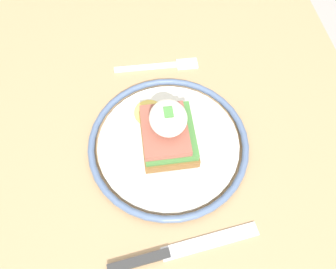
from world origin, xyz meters
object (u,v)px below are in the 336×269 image
object	(u,v)px
plate	(168,143)
knife	(172,252)
fork	(161,66)
sandwich	(166,130)

from	to	relation	value
plate	knife	world-z (taller)	plate
plate	knife	distance (m)	0.15
knife	fork	bearing A→B (deg)	175.54
plate	knife	xyz separation A→B (m)	(0.15, -0.02, -0.01)
knife	sandwich	bearing A→B (deg)	175.15
plate	sandwich	xyz separation A→B (m)	(-0.00, -0.00, 0.04)
plate	knife	size ratio (longest dim) A/B	1.20
fork	knife	distance (m)	0.31
sandwich	knife	bearing A→B (deg)	-4.85
plate	sandwich	world-z (taller)	sandwich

